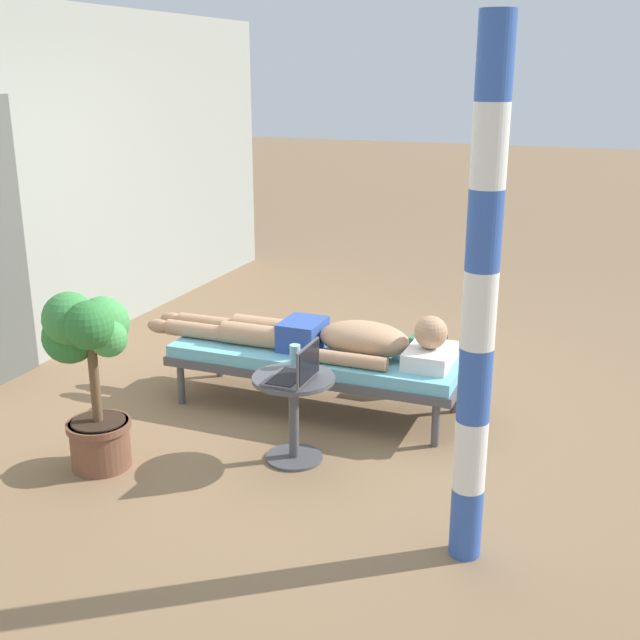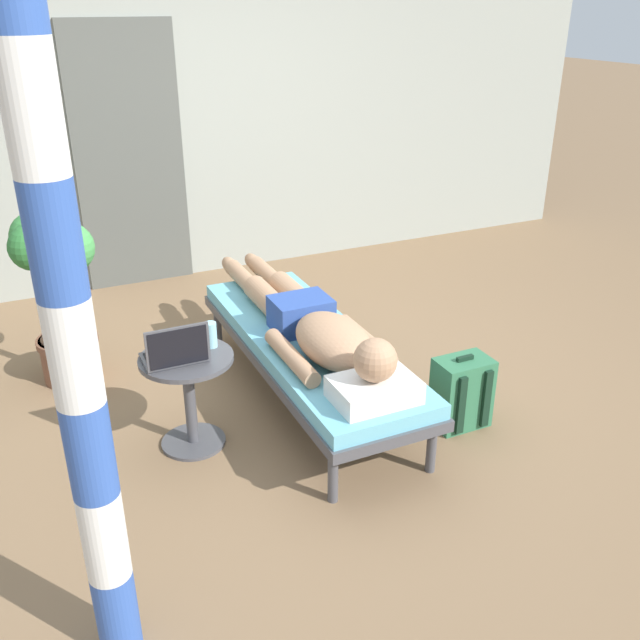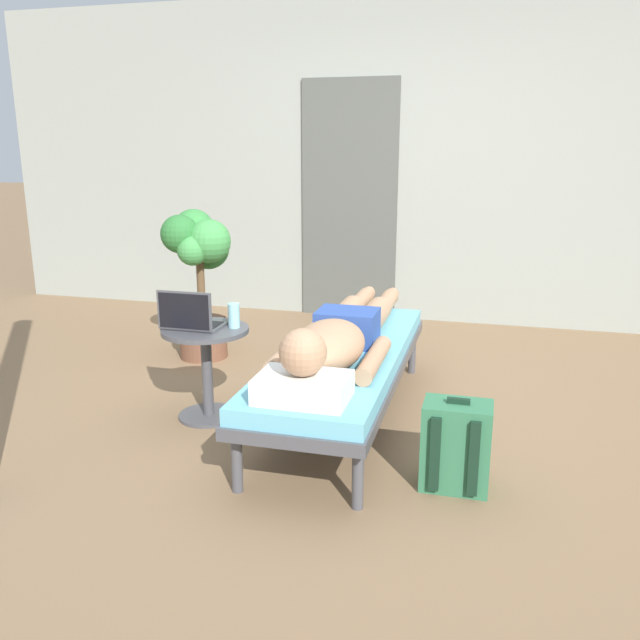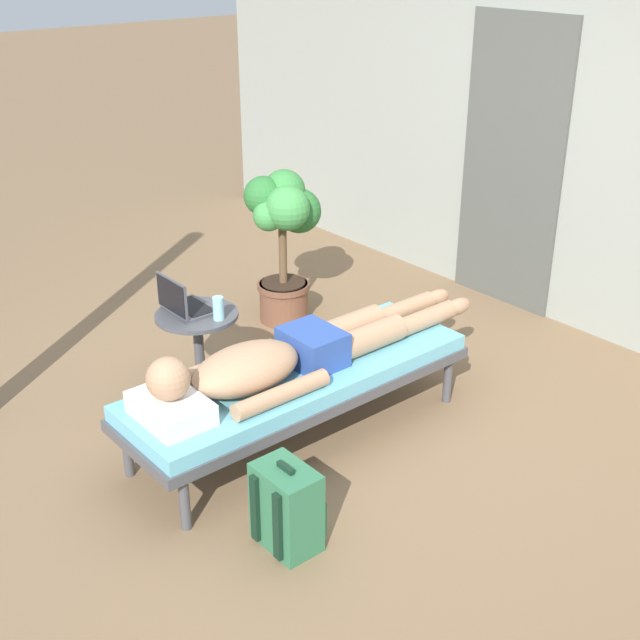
# 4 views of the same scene
# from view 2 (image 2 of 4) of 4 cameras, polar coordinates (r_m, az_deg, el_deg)

# --- Properties ---
(ground_plane) EXTENTS (40.00, 40.00, 0.00)m
(ground_plane) POSITION_cam_2_polar(r_m,az_deg,el_deg) (4.23, -0.99, -5.89)
(ground_plane) COLOR #846647
(house_wall_back) EXTENTS (7.60, 0.20, 2.70)m
(house_wall_back) POSITION_cam_2_polar(r_m,az_deg,el_deg) (5.90, -11.09, 16.55)
(house_wall_back) COLOR #999E93
(house_wall_back) RESTS_ON ground
(house_door_panel) EXTENTS (0.84, 0.03, 2.04)m
(house_door_panel) POSITION_cam_2_polar(r_m,az_deg,el_deg) (5.75, -15.33, 12.58)
(house_door_panel) COLOR #545651
(house_door_panel) RESTS_ON ground
(lounge_chair) EXTENTS (0.64, 1.98, 0.42)m
(lounge_chair) POSITION_cam_2_polar(r_m,az_deg,el_deg) (3.99, -0.99, -2.21)
(lounge_chair) COLOR #4C4C51
(lounge_chair) RESTS_ON ground
(person_reclining) EXTENTS (0.53, 2.17, 0.32)m
(person_reclining) POSITION_cam_2_polar(r_m,az_deg,el_deg) (3.84, -0.44, -0.52)
(person_reclining) COLOR white
(person_reclining) RESTS_ON lounge_chair
(side_table) EXTENTS (0.48, 0.48, 0.52)m
(side_table) POSITION_cam_2_polar(r_m,az_deg,el_deg) (3.65, -10.72, -5.28)
(side_table) COLOR #4C4C51
(side_table) RESTS_ON ground
(laptop) EXTENTS (0.31, 0.24, 0.23)m
(laptop) POSITION_cam_2_polar(r_m,az_deg,el_deg) (3.49, -11.74, -2.65)
(laptop) COLOR #4C4C51
(laptop) RESTS_ON side_table
(drink_glass) EXTENTS (0.06, 0.06, 0.14)m
(drink_glass) POSITION_cam_2_polar(r_m,az_deg,el_deg) (3.62, -8.95, -1.20)
(drink_glass) COLOR #99D8E5
(drink_glass) RESTS_ON side_table
(backpack) EXTENTS (0.30, 0.26, 0.42)m
(backpack) POSITION_cam_2_polar(r_m,az_deg,el_deg) (3.91, 11.49, -5.85)
(backpack) COLOR #33724C
(backpack) RESTS_ON ground
(potted_plant) EXTENTS (0.47, 0.52, 1.06)m
(potted_plant) POSITION_cam_2_polar(r_m,az_deg,el_deg) (4.39, -20.90, 3.27)
(potted_plant) COLOR brown
(potted_plant) RESTS_ON ground
(porch_post) EXTENTS (0.15, 0.15, 2.43)m
(porch_post) POSITION_cam_2_polar(r_m,az_deg,el_deg) (2.18, -19.59, -2.49)
(porch_post) COLOR #3359B2
(porch_post) RESTS_ON ground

